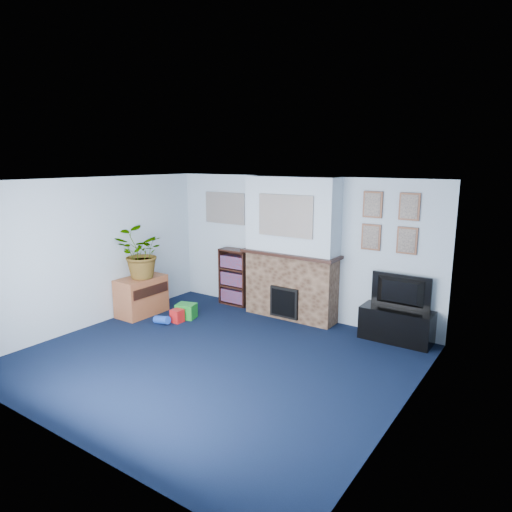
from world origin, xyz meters
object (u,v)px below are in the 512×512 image
Objects in this scene: television at (399,292)px; bookshelf at (235,278)px; tv_stand at (396,326)px; sideboard at (141,295)px.

bookshelf reaches higher than television.
bookshelf is (-3.06, 0.06, -0.25)m from television.
television is (0.00, 0.02, 0.52)m from tv_stand.
tv_stand is 1.22× the size of sideboard.
sideboard is (-1.01, -1.39, -0.15)m from bookshelf.
sideboard is (-4.08, -1.31, 0.12)m from tv_stand.
television is 3.07m from bookshelf.
tv_stand is at bearing 89.97° from television.
tv_stand is 0.52m from television.
television is 1.03× the size of sideboard.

